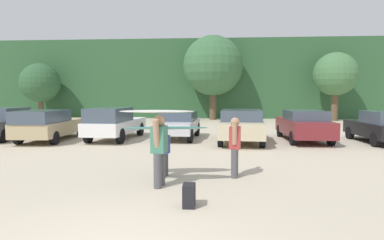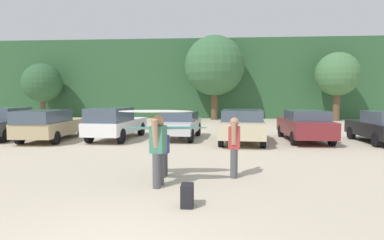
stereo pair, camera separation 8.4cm
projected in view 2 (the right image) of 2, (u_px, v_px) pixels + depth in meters
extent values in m
cube|color=#2D5633|center=(205.00, 81.00, 37.11)|extent=(108.00, 12.00, 7.54)
cylinder|color=brown|center=(43.00, 109.00, 30.58)|extent=(0.45, 0.45, 1.82)
sphere|color=#2D5633|center=(42.00, 83.00, 30.40)|extent=(3.57, 3.57, 3.57)
cylinder|color=brown|center=(214.00, 105.00, 29.66)|extent=(0.59, 0.59, 2.56)
sphere|color=#38663D|center=(215.00, 66.00, 29.39)|extent=(5.34, 5.34, 5.34)
cylinder|color=brown|center=(336.00, 107.00, 28.26)|extent=(0.57, 0.57, 2.42)
sphere|color=#427042|center=(337.00, 74.00, 28.05)|extent=(3.70, 3.70, 3.70)
cube|color=#4C4F54|center=(8.00, 125.00, 16.79)|extent=(1.86, 4.53, 0.66)
cube|color=#3F4C5B|center=(6.00, 113.00, 16.62)|extent=(1.66, 2.22, 0.58)
cylinder|color=black|center=(10.00, 129.00, 18.33)|extent=(0.24, 0.66, 0.65)
cylinder|color=black|center=(38.00, 129.00, 18.24)|extent=(0.24, 0.66, 0.65)
cylinder|color=black|center=(5.00, 136.00, 15.30)|extent=(0.24, 0.66, 0.65)
cube|color=tan|center=(53.00, 127.00, 16.22)|extent=(1.97, 4.74, 0.64)
cube|color=#3F4C5B|center=(43.00, 116.00, 15.16)|extent=(1.76, 2.79, 0.55)
cylinder|color=black|center=(52.00, 130.00, 17.82)|extent=(0.24, 0.61, 0.61)
cylinder|color=black|center=(82.00, 130.00, 17.74)|extent=(0.24, 0.61, 0.61)
cylinder|color=black|center=(20.00, 138.00, 14.74)|extent=(0.24, 0.61, 0.61)
cylinder|color=black|center=(55.00, 138.00, 14.67)|extent=(0.24, 0.61, 0.61)
cube|color=white|center=(117.00, 126.00, 16.56)|extent=(1.99, 4.77, 0.60)
cube|color=#3F4C5B|center=(110.00, 115.00, 15.59)|extent=(1.72, 2.57, 0.64)
cylinder|color=black|center=(114.00, 129.00, 18.21)|extent=(0.26, 0.71, 0.70)
cylinder|color=black|center=(141.00, 129.00, 17.99)|extent=(0.26, 0.71, 0.70)
cylinder|color=black|center=(89.00, 135.00, 15.16)|extent=(0.26, 0.71, 0.70)
cylinder|color=black|center=(121.00, 136.00, 14.95)|extent=(0.26, 0.71, 0.70)
cube|color=silver|center=(179.00, 126.00, 16.63)|extent=(1.98, 4.08, 0.57)
cube|color=#3F4C5B|center=(180.00, 116.00, 16.77)|extent=(1.73, 2.41, 0.42)
cylinder|color=black|center=(170.00, 129.00, 18.06)|extent=(0.27, 0.73, 0.71)
cylinder|color=black|center=(198.00, 129.00, 17.84)|extent=(0.27, 0.73, 0.71)
cylinder|color=black|center=(158.00, 134.00, 15.47)|extent=(0.27, 0.73, 0.71)
cylinder|color=black|center=(191.00, 135.00, 15.25)|extent=(0.27, 0.73, 0.71)
cube|color=beige|center=(242.00, 128.00, 15.28)|extent=(2.24, 4.52, 0.68)
cube|color=#3F4C5B|center=(242.00, 115.00, 15.19)|extent=(1.95, 2.55, 0.49)
cylinder|color=black|center=(225.00, 131.00, 16.87)|extent=(0.27, 0.73, 0.72)
cylinder|color=black|center=(259.00, 132.00, 16.61)|extent=(0.27, 0.73, 0.72)
cylinder|color=black|center=(221.00, 138.00, 14.01)|extent=(0.27, 0.73, 0.72)
cylinder|color=black|center=(263.00, 139.00, 13.75)|extent=(0.27, 0.73, 0.72)
cube|color=maroon|center=(304.00, 127.00, 15.83)|extent=(1.81, 4.59, 0.72)
cube|color=#3F4C5B|center=(306.00, 115.00, 15.43)|extent=(1.66, 2.24, 0.45)
cylinder|color=black|center=(281.00, 131.00, 17.43)|extent=(0.22, 0.62, 0.62)
cylinder|color=black|center=(312.00, 131.00, 17.30)|extent=(0.22, 0.62, 0.62)
cylinder|color=black|center=(294.00, 138.00, 14.42)|extent=(0.22, 0.62, 0.62)
cylinder|color=black|center=(332.00, 139.00, 14.29)|extent=(0.22, 0.62, 0.62)
cube|color=black|center=(380.00, 129.00, 15.16)|extent=(1.77, 3.95, 0.63)
cylinder|color=black|center=(351.00, 133.00, 16.52)|extent=(0.23, 0.62, 0.61)
cylinder|color=black|center=(383.00, 133.00, 16.42)|extent=(0.23, 0.62, 0.61)
cylinder|color=black|center=(377.00, 140.00, 13.95)|extent=(0.23, 0.62, 0.61)
cylinder|color=#4C4C51|center=(157.00, 171.00, 7.75)|extent=(0.19, 0.19, 0.83)
cylinder|color=#4C4C51|center=(160.00, 168.00, 8.04)|extent=(0.19, 0.19, 0.83)
cube|color=#3F7F66|center=(158.00, 139.00, 7.84)|extent=(0.36, 0.45, 0.63)
sphere|color=tan|center=(158.00, 120.00, 7.81)|extent=(0.26, 0.26, 0.26)
cylinder|color=tan|center=(155.00, 133.00, 7.60)|extent=(0.17, 0.31, 0.68)
cylinder|color=tan|center=(161.00, 131.00, 8.06)|extent=(0.16, 0.17, 0.67)
cylinder|color=#4C4C51|center=(163.00, 166.00, 8.77)|extent=(0.15, 0.15, 0.63)
cylinder|color=#4C4C51|center=(165.00, 164.00, 8.99)|extent=(0.15, 0.15, 0.63)
cube|color=#333D8C|center=(164.00, 145.00, 8.84)|extent=(0.27, 0.34, 0.48)
sphere|color=#D8AD8C|center=(164.00, 132.00, 8.82)|extent=(0.20, 0.20, 0.20)
cylinder|color=#D8AD8C|center=(162.00, 141.00, 8.66)|extent=(0.13, 0.26, 0.52)
cylinder|color=#D8AD8C|center=(165.00, 139.00, 9.01)|extent=(0.12, 0.17, 0.52)
cylinder|color=#4C4C51|center=(234.00, 164.00, 8.71)|extent=(0.18, 0.18, 0.77)
cylinder|color=#4C4C51|center=(234.00, 162.00, 8.98)|extent=(0.18, 0.18, 0.77)
cube|color=#B23838|center=(234.00, 138.00, 8.79)|extent=(0.33, 0.42, 0.59)
sphere|color=tan|center=(234.00, 122.00, 8.76)|extent=(0.24, 0.24, 0.24)
cylinder|color=tan|center=(234.00, 133.00, 8.57)|extent=(0.15, 0.23, 0.63)
cylinder|color=tan|center=(235.00, 131.00, 8.99)|extent=(0.17, 0.41, 0.61)
ellipsoid|color=white|center=(156.00, 111.00, 7.71)|extent=(1.78, 0.59, 0.08)
ellipsoid|color=teal|center=(165.00, 128.00, 8.79)|extent=(2.34, 0.94, 0.17)
cube|color=black|center=(187.00, 195.00, 6.47)|extent=(0.24, 0.34, 0.45)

